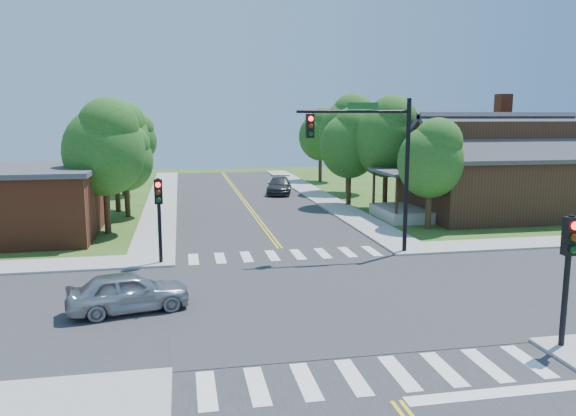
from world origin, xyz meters
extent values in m
plane|color=#35541A|center=(0.00, 0.00, 0.00)|extent=(100.00, 100.00, 0.00)
cube|color=#2D2D30|center=(0.00, 0.00, 0.02)|extent=(10.00, 90.00, 0.04)
cube|color=#2D2D30|center=(0.00, 0.00, 0.03)|extent=(90.00, 10.00, 0.04)
cube|color=#2D2D30|center=(0.00, 0.00, 0.00)|extent=(10.20, 10.20, 0.06)
cube|color=#9E9B93|center=(6.10, 25.00, 0.07)|extent=(2.20, 40.00, 0.14)
cube|color=#9E9B93|center=(-6.10, 25.00, 0.07)|extent=(2.20, 40.00, 0.14)
cube|color=white|center=(-4.20, 6.20, 0.05)|extent=(0.45, 2.00, 0.01)
cube|color=white|center=(-3.00, 6.20, 0.05)|extent=(0.45, 2.00, 0.01)
cube|color=white|center=(-1.80, 6.20, 0.05)|extent=(0.45, 2.00, 0.01)
cube|color=white|center=(-0.60, 6.20, 0.05)|extent=(0.45, 2.00, 0.01)
cube|color=white|center=(0.60, 6.20, 0.05)|extent=(0.45, 2.00, 0.01)
cube|color=white|center=(1.80, 6.20, 0.05)|extent=(0.45, 2.00, 0.01)
cube|color=white|center=(3.00, 6.20, 0.05)|extent=(0.45, 2.00, 0.01)
cube|color=white|center=(4.20, 6.20, 0.05)|extent=(0.45, 2.00, 0.01)
cube|color=white|center=(-4.20, -6.20, 0.05)|extent=(0.45, 2.00, 0.01)
cube|color=white|center=(-3.00, -6.20, 0.05)|extent=(0.45, 2.00, 0.01)
cube|color=white|center=(-1.80, -6.20, 0.05)|extent=(0.45, 2.00, 0.01)
cube|color=white|center=(-0.60, -6.20, 0.05)|extent=(0.45, 2.00, 0.01)
cube|color=white|center=(0.60, -6.20, 0.05)|extent=(0.45, 2.00, 0.01)
cube|color=white|center=(1.80, -6.20, 0.05)|extent=(0.45, 2.00, 0.01)
cube|color=white|center=(3.00, -6.20, 0.05)|extent=(0.45, 2.00, 0.01)
cube|color=white|center=(4.20, -6.20, 0.05)|extent=(0.45, 2.00, 0.01)
cube|color=yellow|center=(-0.10, 26.25, 0.05)|extent=(0.10, 37.50, 0.01)
cube|color=yellow|center=(0.10, 26.25, 0.05)|extent=(0.10, 37.50, 0.01)
cube|color=white|center=(2.50, -7.60, 0.00)|extent=(4.60, 0.45, 0.09)
cylinder|color=black|center=(5.60, 5.60, 3.60)|extent=(0.20, 0.20, 7.20)
cylinder|color=black|center=(3.00, 5.60, 6.60)|extent=(5.20, 0.14, 0.14)
cube|color=#19591E|center=(3.40, 5.55, 6.85)|extent=(1.40, 0.04, 0.30)
cube|color=black|center=(1.00, 5.60, 5.98)|extent=(0.34, 0.28, 1.05)
sphere|color=#FF0C0C|center=(1.00, 5.43, 6.29)|extent=(0.22, 0.22, 0.22)
sphere|color=#3F2605|center=(1.00, 5.43, 5.97)|extent=(0.22, 0.22, 0.22)
sphere|color=#05330F|center=(1.00, 5.43, 5.65)|extent=(0.22, 0.22, 0.22)
cylinder|color=black|center=(5.60, -5.60, 1.90)|extent=(0.16, 0.16, 3.80)
cube|color=black|center=(5.60, -5.60, 3.23)|extent=(0.34, 0.28, 1.05)
sphere|color=#FF0C0C|center=(5.60, -5.77, 3.54)|extent=(0.22, 0.22, 0.22)
sphere|color=#3F2605|center=(5.60, -5.77, 3.22)|extent=(0.22, 0.22, 0.22)
sphere|color=#05330F|center=(5.60, -5.77, 2.90)|extent=(0.22, 0.22, 0.22)
cylinder|color=black|center=(-5.60, 5.60, 1.90)|extent=(0.16, 0.16, 3.80)
cube|color=black|center=(-5.60, 5.60, 3.23)|extent=(0.34, 0.28, 1.05)
sphere|color=#FF0C0C|center=(-5.60, 5.43, 3.54)|extent=(0.22, 0.22, 0.22)
sphere|color=#3F2605|center=(-5.60, 5.43, 3.22)|extent=(0.22, 0.22, 0.22)
sphere|color=#05330F|center=(-5.60, 5.43, 2.90)|extent=(0.22, 0.22, 0.22)
cube|color=#321F11|center=(15.20, 14.20, 2.00)|extent=(10.00, 8.00, 4.00)
cube|color=#9E9B93|center=(8.90, 14.20, 0.35)|extent=(2.60, 4.50, 0.70)
cylinder|color=#321F11|center=(7.80, 12.20, 1.60)|extent=(0.18, 0.18, 2.50)
cylinder|color=#321F11|center=(7.80, 16.20, 1.60)|extent=(0.18, 0.18, 2.50)
cube|color=#38383D|center=(8.90, 14.20, 2.95)|extent=(2.80, 4.80, 0.18)
cube|color=brown|center=(17.70, 17.70, 3.55)|extent=(0.90, 0.90, 7.11)
cylinder|color=#382314|center=(9.19, 10.82, 1.18)|extent=(0.34, 0.34, 2.36)
ellipsoid|color=#1E4E17|center=(9.19, 10.82, 3.85)|extent=(3.72, 3.54, 4.10)
sphere|color=#1E4E17|center=(9.49, 10.62, 4.97)|extent=(2.73, 2.73, 2.73)
cylinder|color=#382314|center=(9.18, 17.78, 1.46)|extent=(0.34, 0.34, 2.91)
ellipsoid|color=#1E4E17|center=(9.18, 17.78, 4.75)|extent=(4.60, 4.37, 5.06)
sphere|color=#1E4E17|center=(9.48, 17.58, 6.13)|extent=(3.37, 3.37, 3.37)
cylinder|color=#382314|center=(9.07, 26.24, 1.53)|extent=(0.34, 0.34, 3.07)
ellipsoid|color=#1E4E17|center=(9.07, 26.24, 5.00)|extent=(4.84, 4.60, 5.33)
sphere|color=#1E4E17|center=(9.37, 26.04, 6.46)|extent=(3.55, 3.55, 3.55)
cylinder|color=#382314|center=(8.85, 34.82, 1.34)|extent=(0.34, 0.34, 2.69)
ellipsoid|color=#1E4E17|center=(8.85, 34.82, 4.39)|extent=(4.24, 4.03, 4.67)
sphere|color=#1E4E17|center=(9.15, 34.62, 5.66)|extent=(3.11, 3.11, 3.11)
cylinder|color=#382314|center=(-8.66, 12.90, 1.38)|extent=(0.34, 0.34, 2.76)
ellipsoid|color=#1E4E17|center=(-8.66, 12.90, 4.50)|extent=(4.36, 4.14, 4.79)
sphere|color=#1E4E17|center=(-8.36, 12.70, 5.81)|extent=(3.20, 3.20, 3.20)
cylinder|color=#382314|center=(-8.87, 20.25, 1.39)|extent=(0.34, 0.34, 2.77)
ellipsoid|color=#1E4E17|center=(-8.87, 20.25, 4.52)|extent=(4.38, 4.16, 4.81)
sphere|color=#1E4E17|center=(-8.57, 20.05, 5.84)|extent=(3.21, 3.21, 3.21)
cylinder|color=#382314|center=(-9.23, 28.38, 1.40)|extent=(0.34, 0.34, 2.80)
ellipsoid|color=#1E4E17|center=(-9.23, 28.38, 4.57)|extent=(4.42, 4.20, 4.87)
sphere|color=#1E4E17|center=(-8.93, 28.18, 5.90)|extent=(3.24, 3.24, 3.24)
cylinder|color=#382314|center=(-8.75, 37.01, 1.23)|extent=(0.34, 0.34, 2.47)
ellipsoid|color=#1E4E17|center=(-8.75, 37.01, 4.03)|extent=(3.90, 3.70, 4.29)
sphere|color=#1E4E17|center=(-8.45, 36.81, 5.20)|extent=(2.86, 2.86, 2.86)
cylinder|color=#382314|center=(7.09, 19.48, 1.32)|extent=(0.34, 0.34, 2.64)
ellipsoid|color=#1E4E17|center=(7.09, 19.48, 4.31)|extent=(4.17, 3.96, 4.58)
sphere|color=#1E4E17|center=(7.39, 19.28, 5.56)|extent=(3.06, 3.06, 3.06)
cylinder|color=#382314|center=(-8.06, 18.12, 1.10)|extent=(0.34, 0.34, 2.19)
ellipsoid|color=#1E4E17|center=(-8.06, 18.12, 3.58)|extent=(3.46, 3.29, 3.81)
sphere|color=#1E4E17|center=(-7.76, 17.92, 4.62)|extent=(2.54, 2.54, 2.54)
imported|color=#A3A6AA|center=(-6.45, -0.23, 0.67)|extent=(3.17, 4.57, 1.34)
imported|color=#2F3134|center=(3.30, 26.53, 0.68)|extent=(3.91, 5.49, 1.36)
camera|label=1|loc=(-4.63, -18.65, 6.43)|focal=35.00mm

